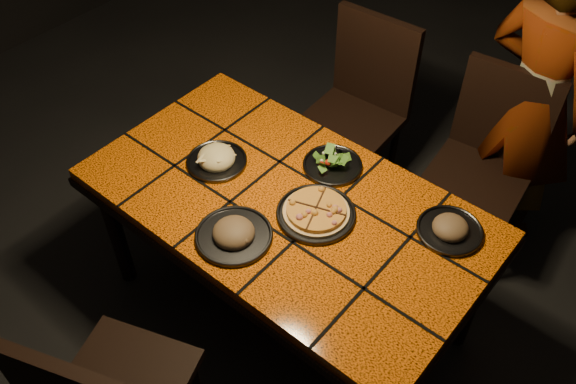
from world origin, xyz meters
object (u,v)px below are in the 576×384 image
Objects in this scene: chair_far_right at (488,154)px; plate_pasta at (217,159)px; dining_table at (286,213)px; plate_pizza at (316,212)px; chair_far_left at (361,101)px; diner at (533,103)px.

chair_far_right is 1.28m from plate_pasta.
plate_pizza is at bearing 4.49° from dining_table.
dining_table is at bearing -175.51° from plate_pizza.
chair_far_left is 1.03× the size of chair_far_right.
chair_far_left reaches higher than plate_pizza.
diner is (0.07, 0.19, 0.23)m from chair_far_right.
plate_pizza is 1.30× the size of plate_pasta.
diner reaches higher than dining_table.
plate_pasta is (-0.10, -0.93, 0.20)m from chair_far_left.
diner is 4.78× the size of plate_pizza.
chair_far_right is 2.97× the size of plate_pizza.
chair_far_right is 0.62× the size of diner.
diner reaches higher than plate_pasta.
dining_table is 4.92× the size of plate_pizza.
chair_far_left reaches higher than dining_table.
chair_far_left is (-0.26, 0.91, -0.09)m from dining_table.
chair_far_right is at bearing 73.59° from plate_pizza.
plate_pasta is (-0.50, -0.03, 0.00)m from plate_pizza.
dining_table is 1.27m from diner.
plate_pasta is at bearing -176.07° from plate_pizza.
chair_far_left reaches higher than chair_far_right.
plate_pasta is at bearing -134.48° from chair_far_right.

